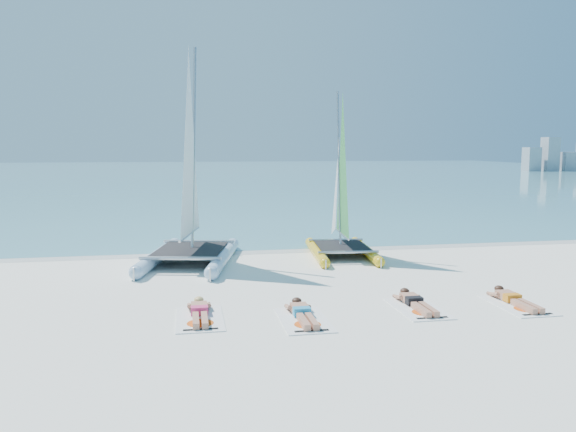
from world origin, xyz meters
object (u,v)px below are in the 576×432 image
towel_a (200,319)px  towel_c (418,308)px  catamaran_blue (190,196)px  sunbather_c (415,301)px  towel_b (304,320)px  sunbather_b (302,312)px  sunbather_a (200,311)px  towel_d (518,305)px  sunbather_d (513,298)px  catamaran_yellow (340,201)px

towel_a → towel_c: (4.90, -0.10, 0.00)m
catamaran_blue → sunbather_c: 8.04m
towel_b → sunbather_c: (2.73, 0.57, 0.11)m
towel_c → towel_b: bearing=-172.2°
sunbather_b → sunbather_a: bearing=167.6°
towel_a → towel_d: same height
catamaran_blue → towel_b: bearing=-58.6°
towel_b → sunbather_c: sunbather_c is taller
sunbather_d → towel_a: bearing=179.4°
catamaran_yellow → sunbather_c: (0.01, -6.50, -1.69)m
sunbather_a → sunbather_b: (2.17, -0.48, 0.00)m
towel_b → sunbather_b: size_ratio=1.07×
sunbather_b → towel_d: sunbather_b is taller
catamaran_yellow → towel_b: bearing=-105.7°
catamaran_yellow → towel_a: bearing=-121.2°
towel_a → towel_d: (7.27, -0.27, 0.00)m
sunbather_a → towel_a: bearing=-90.0°
catamaran_yellow → towel_d: (2.39, -6.86, -1.80)m
sunbather_a → towel_b: 2.28m
catamaran_yellow → sunbather_b: size_ratio=3.32×
sunbather_a → towel_d: bearing=-3.6°
towel_d → sunbather_b: bearing=-179.9°
catamaran_yellow → sunbather_a: size_ratio=3.32×
catamaran_blue → towel_a: bearing=-76.9°
towel_a → sunbather_b: 2.20m
sunbather_a → sunbather_c: size_ratio=1.00×
towel_a → sunbather_d: bearing=-0.6°
sunbather_b → sunbather_c: same height
towel_b → towel_d: 5.10m
sunbather_a → towel_d: size_ratio=0.93×
catamaran_yellow → sunbather_b: bearing=-106.2°
towel_a → sunbather_d: sunbather_d is taller
towel_b → towel_c: (2.73, 0.38, 0.00)m
sunbather_a → towel_d: sunbather_a is taller
catamaran_blue → sunbather_a: size_ratio=4.12×
towel_b → towel_d: (5.10, 0.21, 0.00)m
towel_a → towel_c: 4.90m
catamaran_blue → sunbather_d: catamaran_blue is taller
catamaran_blue → sunbather_b: (2.30, -6.32, -2.01)m
sunbather_b → towel_c: (2.73, 0.18, -0.11)m
towel_b → towel_c: size_ratio=1.00×
towel_b → sunbather_a: bearing=162.9°
towel_c → sunbather_d: size_ratio=1.07×
towel_d → towel_b: bearing=-177.7°
towel_c → sunbather_c: bearing=90.0°
towel_d → sunbather_d: sunbather_d is taller
sunbather_c → towel_d: (2.37, -0.36, -0.11)m
catamaran_blue → towel_a: size_ratio=3.85×
sunbather_c → sunbather_b: bearing=-172.2°
towel_d → catamaran_blue: bearing=139.5°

